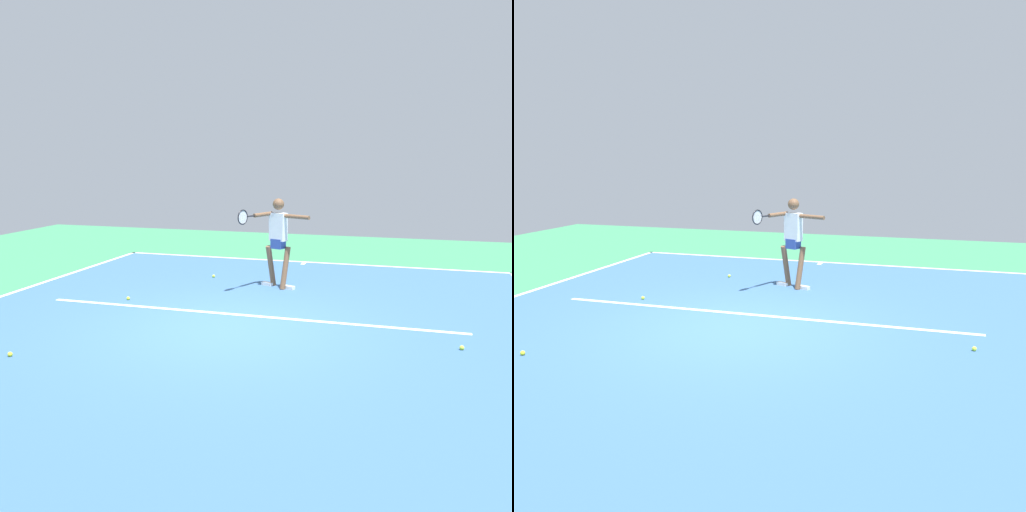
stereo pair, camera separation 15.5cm
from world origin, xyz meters
The scene contains 10 objects.
ground_plane centered at (0.00, 0.00, 0.00)m, with size 21.67×21.67×0.00m, color #388456.
court_surface centered at (0.00, 0.00, 0.00)m, with size 9.77×11.81×0.00m, color #38608E.
court_line_baseline_near centered at (0.00, -5.86, 0.00)m, with size 9.77×0.10×0.01m, color white.
court_line_service centered at (0.00, -0.76, 0.00)m, with size 7.33×0.10×0.01m, color white.
court_line_centre_mark centered at (0.00, -5.66, 0.00)m, with size 0.10×0.30×0.01m, color white.
tennis_player centered at (-0.04, -2.91, 1.06)m, with size 1.26×1.16×1.83m.
tennis_ball_by_baseline centered at (-3.48, 0.03, 0.03)m, with size 0.07×0.07×0.07m, color #C6E53D.
tennis_ball_near_player centered at (2.37, -1.12, 0.03)m, with size 0.07×0.07×0.07m, color #CCE033.
tennis_ball_by_sideline centered at (1.55, -3.45, 0.03)m, with size 0.07×0.07×0.07m, color #C6E53D.
tennis_ball_near_service_line centered at (2.37, 2.08, 0.03)m, with size 0.07×0.07×0.07m, color yellow.
Camera 1 is at (-2.96, 8.25, 2.70)m, focal length 40.60 mm.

